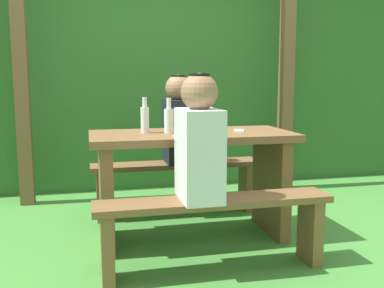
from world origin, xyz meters
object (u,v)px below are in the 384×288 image
at_px(person_white_shirt, 199,142).
at_px(person_black_coat, 178,123).
at_px(bottle_left, 201,121).
at_px(bench_near, 214,219).
at_px(bench_far, 176,177).
at_px(cell_phone, 239,131).
at_px(drinking_glass, 181,126).
at_px(bottle_center, 145,118).
at_px(picnic_table, 192,167).
at_px(bottle_right, 169,119).

relative_size(person_white_shirt, person_black_coat, 1.00).
xyz_separation_m(person_black_coat, bottle_left, (0.02, -0.66, 0.07)).
distance_m(bench_near, person_black_coat, 1.23).
relative_size(bench_far, cell_phone, 10.00).
xyz_separation_m(drinking_glass, cell_phone, (0.41, -0.05, -0.04)).
relative_size(bottle_left, bottle_center, 0.92).
height_order(bench_near, person_white_shirt, person_white_shirt).
xyz_separation_m(picnic_table, drinking_glass, (-0.07, 0.03, 0.29)).
distance_m(person_white_shirt, bottle_right, 0.58).
xyz_separation_m(picnic_table, person_black_coat, (0.02, 0.57, 0.26)).
distance_m(person_black_coat, bottle_right, 0.59).
bearing_deg(drinking_glass, bottle_right, -163.10).
bearing_deg(bottle_center, picnic_table, -8.11).
distance_m(bench_far, person_white_shirt, 1.23).
height_order(bench_far, bottle_right, bottle_right).
distance_m(picnic_table, drinking_glass, 0.30).
relative_size(picnic_table, bench_far, 1.00).
bearing_deg(bottle_center, bottle_right, -13.64).
bearing_deg(cell_phone, bottle_center, -165.13).
distance_m(bench_far, drinking_glass, 0.73).
bearing_deg(picnic_table, bottle_center, 171.89).
bearing_deg(cell_phone, picnic_table, -162.44).
xyz_separation_m(bench_near, person_white_shirt, (-0.09, 0.00, 0.46)).
distance_m(picnic_table, bottle_left, 0.35).
height_order(drinking_glass, cell_phone, drinking_glass).
xyz_separation_m(person_black_coat, bottle_right, (-0.18, -0.56, 0.08)).
relative_size(drinking_glass, bottle_center, 0.37).
bearing_deg(bench_near, bottle_left, 85.05).
relative_size(person_black_coat, cell_phone, 5.14).
bearing_deg(bottle_center, person_white_shirt, -69.60).
height_order(bench_far, bottle_left, bottle_left).
bearing_deg(bottle_left, bottle_center, 159.32).
bearing_deg(bench_near, person_white_shirt, 177.97).
distance_m(bench_far, bottle_left, 0.85).
xyz_separation_m(picnic_table, bench_far, (0.00, 0.57, -0.20)).
relative_size(picnic_table, cell_phone, 10.00).
bearing_deg(picnic_table, bottle_right, 177.58).
distance_m(person_black_coat, bottle_center, 0.63).
xyz_separation_m(person_white_shirt, bottle_right, (-0.07, 0.57, 0.08)).
xyz_separation_m(person_white_shirt, bottle_center, (-0.23, 0.61, 0.09)).
bearing_deg(picnic_table, cell_phone, -2.59).
relative_size(bench_near, drinking_glass, 15.59).
bearing_deg(person_black_coat, bottle_center, -123.26).
bearing_deg(bench_near, bottle_center, 117.55).
height_order(bench_far, person_black_coat, person_black_coat).
bearing_deg(person_white_shirt, bottle_right, 96.70).
bearing_deg(bench_near, bottle_right, 105.57).
height_order(person_black_coat, bottle_left, person_black_coat).
relative_size(person_black_coat, bottle_center, 2.92).
xyz_separation_m(bottle_left, bottle_center, (-0.36, 0.14, 0.01)).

